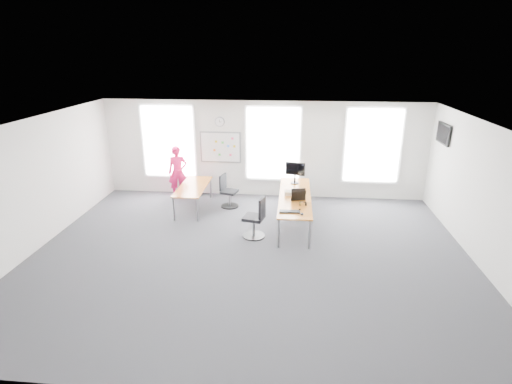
# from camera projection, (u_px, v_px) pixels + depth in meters

# --- Properties ---
(floor) EXTENTS (10.00, 10.00, 0.00)m
(floor) POSITION_uv_depth(u_px,v_px,m) (250.00, 255.00, 9.16)
(floor) COLOR #26262B
(floor) RESTS_ON ground
(ceiling) EXTENTS (10.00, 10.00, 0.00)m
(ceiling) POSITION_uv_depth(u_px,v_px,m) (249.00, 124.00, 8.15)
(ceiling) COLOR white
(ceiling) RESTS_ON ground
(wall_back) EXTENTS (10.00, 0.00, 10.00)m
(wall_back) POSITION_uv_depth(u_px,v_px,m) (263.00, 150.00, 12.40)
(wall_back) COLOR white
(wall_back) RESTS_ON ground
(wall_front) EXTENTS (10.00, 0.00, 10.00)m
(wall_front) POSITION_uv_depth(u_px,v_px,m) (214.00, 304.00, 4.91)
(wall_front) COLOR white
(wall_front) RESTS_ON ground
(wall_left) EXTENTS (0.00, 10.00, 10.00)m
(wall_left) POSITION_uv_depth(u_px,v_px,m) (32.00, 186.00, 9.10)
(wall_left) COLOR white
(wall_left) RESTS_ON ground
(wall_right) EXTENTS (0.00, 10.00, 10.00)m
(wall_right) POSITION_uv_depth(u_px,v_px,m) (490.00, 201.00, 8.21)
(wall_right) COLOR white
(wall_right) RESTS_ON ground
(window_left) EXTENTS (1.60, 0.06, 2.20)m
(window_left) POSITION_uv_depth(u_px,v_px,m) (169.00, 141.00, 12.57)
(window_left) COLOR white
(window_left) RESTS_ON wall_back
(window_mid) EXTENTS (1.60, 0.06, 2.20)m
(window_mid) POSITION_uv_depth(u_px,v_px,m) (273.00, 144.00, 12.28)
(window_mid) COLOR white
(window_mid) RESTS_ON wall_back
(window_right) EXTENTS (1.60, 0.06, 2.20)m
(window_right) POSITION_uv_depth(u_px,v_px,m) (373.00, 146.00, 12.01)
(window_right) COLOR white
(window_right) RESTS_ON wall_back
(desk_right) EXTENTS (0.84, 3.14, 0.76)m
(desk_right) POSITION_uv_depth(u_px,v_px,m) (295.00, 198.00, 10.64)
(desk_right) COLOR #B17B2F
(desk_right) RESTS_ON ground
(desk_left) EXTENTS (0.77, 1.93, 0.70)m
(desk_left) POSITION_uv_depth(u_px,v_px,m) (193.00, 188.00, 11.59)
(desk_left) COLOR #B17B2F
(desk_left) RESTS_ON ground
(chair_right) EXTENTS (0.57, 0.57, 1.06)m
(chair_right) POSITION_uv_depth(u_px,v_px,m) (256.00, 220.00, 9.88)
(chair_right) COLOR black
(chair_right) RESTS_ON ground
(chair_left) EXTENTS (0.54, 0.54, 0.98)m
(chair_left) POSITION_uv_depth(u_px,v_px,m) (228.00, 193.00, 11.83)
(chair_left) COLOR black
(chair_left) RESTS_ON ground
(person) EXTENTS (0.68, 0.54, 1.65)m
(person) POSITION_uv_depth(u_px,v_px,m) (178.00, 172.00, 12.45)
(person) COLOR #E21558
(person) RESTS_ON ground
(whiteboard) EXTENTS (1.20, 0.03, 0.90)m
(whiteboard) POSITION_uv_depth(u_px,v_px,m) (220.00, 147.00, 12.48)
(whiteboard) COLOR white
(whiteboard) RESTS_ON wall_back
(wall_clock) EXTENTS (0.30, 0.04, 0.30)m
(wall_clock) POSITION_uv_depth(u_px,v_px,m) (220.00, 122.00, 12.20)
(wall_clock) COLOR gray
(wall_clock) RESTS_ON wall_back
(tv) EXTENTS (0.06, 0.90, 0.55)m
(tv) POSITION_uv_depth(u_px,v_px,m) (444.00, 134.00, 10.76)
(tv) COLOR black
(tv) RESTS_ON wall_right
(keyboard) EXTENTS (0.51, 0.20, 0.02)m
(keyboard) POSITION_uv_depth(u_px,v_px,m) (290.00, 212.00, 9.55)
(keyboard) COLOR black
(keyboard) RESTS_ON desk_right
(mouse) EXTENTS (0.09, 0.13, 0.04)m
(mouse) POSITION_uv_depth(u_px,v_px,m) (302.00, 214.00, 9.39)
(mouse) COLOR black
(mouse) RESTS_ON desk_right
(lens_cap) EXTENTS (0.06, 0.06, 0.01)m
(lens_cap) POSITION_uv_depth(u_px,v_px,m) (300.00, 209.00, 9.72)
(lens_cap) COLOR black
(lens_cap) RESTS_ON desk_right
(headphones) EXTENTS (0.19, 0.10, 0.11)m
(headphones) POSITION_uv_depth(u_px,v_px,m) (303.00, 204.00, 9.93)
(headphones) COLOR black
(headphones) RESTS_ON desk_right
(laptop_sleeve) EXTENTS (0.39, 0.29, 0.31)m
(laptop_sleeve) POSITION_uv_depth(u_px,v_px,m) (298.00, 195.00, 10.24)
(laptop_sleeve) COLOR black
(laptop_sleeve) RESTS_ON desk_right
(paper_stack) EXTENTS (0.31, 0.24, 0.10)m
(paper_stack) POSITION_uv_depth(u_px,v_px,m) (290.00, 193.00, 10.68)
(paper_stack) COLOR beige
(paper_stack) RESTS_ON desk_right
(monitor) EXTENTS (0.56, 0.23, 0.63)m
(monitor) POSITION_uv_depth(u_px,v_px,m) (295.00, 171.00, 11.47)
(monitor) COLOR black
(monitor) RESTS_ON desk_right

